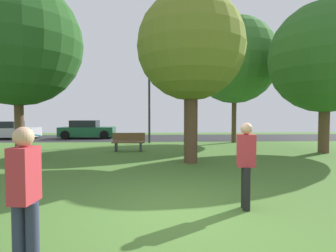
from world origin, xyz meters
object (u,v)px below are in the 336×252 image
(park_bench, at_px, (129,142))
(person_thrower, at_px, (246,162))
(parked_car_green, at_px, (87,130))
(parked_car_silver, at_px, (8,131))
(birch_tree_lone, at_px, (17,43))
(oak_tree_right, at_px, (191,47))
(maple_tree_near, at_px, (326,58))
(frisbee_disc, at_px, (34,135))
(person_bystander, at_px, (25,194))
(oak_tree_center, at_px, (235,60))
(street_lamp_post, at_px, (149,108))

(park_bench, bearing_deg, person_thrower, 110.23)
(parked_car_green, bearing_deg, parked_car_silver, -177.96)
(birch_tree_lone, relative_size, parked_car_silver, 1.78)
(oak_tree_right, height_order, maple_tree_near, maple_tree_near)
(maple_tree_near, xyz_separation_m, frisbee_disc, (-10.36, -6.77, -3.07))
(person_thrower, distance_m, frisbee_disc, 4.19)
(park_bench, bearing_deg, person_bystander, 89.33)
(frisbee_disc, relative_size, parked_car_silver, 0.09)
(maple_tree_near, height_order, person_bystander, maple_tree_near)
(oak_tree_center, relative_size, parked_car_silver, 1.96)
(oak_tree_center, height_order, frisbee_disc, oak_tree_center)
(maple_tree_near, xyz_separation_m, parked_car_silver, (-18.99, 8.31, -3.86))
(oak_tree_center, xyz_separation_m, person_thrower, (-3.39, -12.14, -4.39))
(oak_tree_right, xyz_separation_m, park_bench, (-2.65, 3.27, -3.83))
(maple_tree_near, relative_size, street_lamp_post, 1.57)
(parked_car_silver, height_order, street_lamp_post, street_lamp_post)
(oak_tree_right, distance_m, birch_tree_lone, 7.08)
(frisbee_disc, bearing_deg, parked_car_silver, 119.77)
(maple_tree_near, height_order, person_thrower, maple_tree_near)
(person_thrower, height_order, parked_car_silver, person_thrower)
(park_bench, bearing_deg, oak_tree_center, -148.82)
(oak_tree_right, distance_m, person_bystander, 8.18)
(park_bench, height_order, street_lamp_post, street_lamp_post)
(parked_car_silver, height_order, parked_car_green, parked_car_green)
(person_thrower, bearing_deg, person_bystander, 38.09)
(person_bystander, relative_size, parked_car_silver, 0.40)
(oak_tree_right, distance_m, frisbee_disc, 6.54)
(person_bystander, xyz_separation_m, park_bench, (0.12, 10.19, -0.46))
(oak_tree_center, xyz_separation_m, person_bystander, (-6.54, -14.08, -4.38))
(oak_tree_right, height_order, parked_car_silver, oak_tree_right)
(oak_tree_right, relative_size, street_lamp_post, 1.41)
(parked_car_silver, relative_size, street_lamp_post, 0.92)
(person_bystander, distance_m, frisbee_disc, 2.65)
(person_thrower, bearing_deg, oak_tree_center, -99.06)
(frisbee_disc, relative_size, parked_car_green, 0.09)
(person_bystander, height_order, park_bench, person_bystander)
(frisbee_disc, xyz_separation_m, parked_car_green, (-2.83, 15.29, -0.76))
(oak_tree_right, relative_size, person_thrower, 3.84)
(frisbee_disc, distance_m, park_bench, 7.91)
(birch_tree_lone, height_order, frisbee_disc, birch_tree_lone)
(oak_tree_right, height_order, frisbee_disc, oak_tree_right)
(birch_tree_lone, relative_size, street_lamp_post, 1.63)
(parked_car_silver, xyz_separation_m, parked_car_green, (5.80, 0.21, 0.03))
(oak_tree_center, relative_size, parked_car_green, 1.99)
(street_lamp_post, bearing_deg, parked_car_green, 142.92)
(birch_tree_lone, bearing_deg, parked_car_green, 87.81)
(birch_tree_lone, distance_m, person_bystander, 10.00)
(oak_tree_center, bearing_deg, parked_car_green, 160.70)
(maple_tree_near, distance_m, park_bench, 10.14)
(frisbee_disc, distance_m, street_lamp_post, 11.82)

